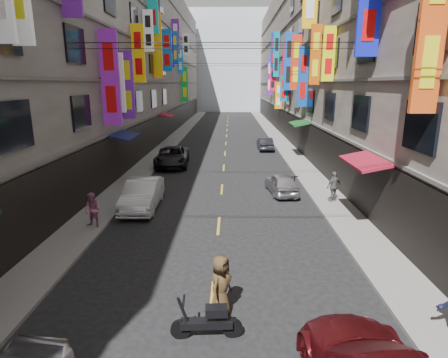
{
  "coord_description": "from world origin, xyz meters",
  "views": [
    {
      "loc": [
        0.53,
        2.21,
        6.2
      ],
      "look_at": [
        0.36,
        11.44,
        3.84
      ],
      "focal_mm": 30.0,
      "sensor_mm": 36.0,
      "label": 1
    }
  ],
  "objects_px": {
    "scooter_crossing": "(208,322)",
    "car_left_far": "(172,157)",
    "pedestrian_crossing": "(221,286)",
    "pedestrian_lfar": "(93,210)",
    "car_right_far": "(265,144)",
    "scooter_far_right": "(289,184)",
    "car_right_mid": "(281,183)",
    "car_left_mid": "(142,194)",
    "pedestrian_rfar": "(334,186)"
  },
  "relations": [
    {
      "from": "car_right_far",
      "to": "car_left_far",
      "type": "bearing_deg",
      "value": 41.62
    },
    {
      "from": "scooter_crossing",
      "to": "scooter_far_right",
      "type": "xyz_separation_m",
      "value": [
        4.01,
        13.2,
        0.0
      ]
    },
    {
      "from": "scooter_crossing",
      "to": "car_left_mid",
      "type": "distance_m",
      "value": 10.79
    },
    {
      "from": "car_left_far",
      "to": "pedestrian_rfar",
      "type": "relative_size",
      "value": 3.25
    },
    {
      "from": "scooter_far_right",
      "to": "car_right_mid",
      "type": "height_order",
      "value": "car_right_mid"
    },
    {
      "from": "pedestrian_rfar",
      "to": "car_left_far",
      "type": "bearing_deg",
      "value": -73.42
    },
    {
      "from": "pedestrian_rfar",
      "to": "pedestrian_crossing",
      "type": "relative_size",
      "value": 0.92
    },
    {
      "from": "car_right_far",
      "to": "pedestrian_crossing",
      "type": "bearing_deg",
      "value": 80.82
    },
    {
      "from": "car_right_far",
      "to": "pedestrian_crossing",
      "type": "height_order",
      "value": "pedestrian_crossing"
    },
    {
      "from": "car_right_far",
      "to": "pedestrian_rfar",
      "type": "relative_size",
      "value": 2.27
    },
    {
      "from": "scooter_crossing",
      "to": "pedestrian_lfar",
      "type": "height_order",
      "value": "pedestrian_lfar"
    },
    {
      "from": "pedestrian_lfar",
      "to": "pedestrian_rfar",
      "type": "distance_m",
      "value": 12.08
    },
    {
      "from": "scooter_far_right",
      "to": "pedestrian_lfar",
      "type": "relative_size",
      "value": 1.15
    },
    {
      "from": "pedestrian_crossing",
      "to": "car_right_mid",
      "type": "bearing_deg",
      "value": 12.03
    },
    {
      "from": "car_right_far",
      "to": "pedestrian_rfar",
      "type": "xyz_separation_m",
      "value": [
        2.18,
        -16.59,
        0.32
      ]
    },
    {
      "from": "scooter_crossing",
      "to": "car_left_far",
      "type": "distance_m",
      "value": 20.65
    },
    {
      "from": "car_left_far",
      "to": "pedestrian_rfar",
      "type": "bearing_deg",
      "value": -46.19
    },
    {
      "from": "scooter_far_right",
      "to": "pedestrian_crossing",
      "type": "xyz_separation_m",
      "value": [
        -3.72,
        -12.24,
        0.44
      ]
    },
    {
      "from": "scooter_crossing",
      "to": "scooter_far_right",
      "type": "distance_m",
      "value": 13.8
    },
    {
      "from": "car_right_far",
      "to": "pedestrian_lfar",
      "type": "height_order",
      "value": "pedestrian_lfar"
    },
    {
      "from": "scooter_crossing",
      "to": "pedestrian_rfar",
      "type": "distance_m",
      "value": 12.56
    },
    {
      "from": "scooter_crossing",
      "to": "car_left_far",
      "type": "height_order",
      "value": "car_left_far"
    },
    {
      "from": "pedestrian_crossing",
      "to": "car_left_far",
      "type": "bearing_deg",
      "value": 39.64
    },
    {
      "from": "car_left_far",
      "to": "car_right_mid",
      "type": "distance_m",
      "value": 10.56
    },
    {
      "from": "car_left_mid",
      "to": "pedestrian_rfar",
      "type": "bearing_deg",
      "value": 4.04
    },
    {
      "from": "car_right_mid",
      "to": "pedestrian_lfar",
      "type": "xyz_separation_m",
      "value": [
        -8.93,
        -5.65,
        0.28
      ]
    },
    {
      "from": "scooter_far_right",
      "to": "car_right_mid",
      "type": "distance_m",
      "value": 0.67
    },
    {
      "from": "car_left_far",
      "to": "pedestrian_rfar",
      "type": "xyz_separation_m",
      "value": [
        9.99,
        -9.24,
        0.2
      ]
    },
    {
      "from": "car_right_far",
      "to": "scooter_crossing",
      "type": "bearing_deg",
      "value": 80.47
    },
    {
      "from": "pedestrian_crossing",
      "to": "pedestrian_lfar",
      "type": "bearing_deg",
      "value": 69.93
    },
    {
      "from": "car_right_mid",
      "to": "pedestrian_lfar",
      "type": "bearing_deg",
      "value": 25.91
    },
    {
      "from": "car_left_mid",
      "to": "pedestrian_crossing",
      "type": "relative_size",
      "value": 2.57
    },
    {
      "from": "scooter_crossing",
      "to": "car_right_far",
      "type": "height_order",
      "value": "car_right_far"
    },
    {
      "from": "pedestrian_lfar",
      "to": "scooter_far_right",
      "type": "bearing_deg",
      "value": 49.42
    },
    {
      "from": "car_left_mid",
      "to": "pedestrian_lfar",
      "type": "relative_size",
      "value": 2.96
    },
    {
      "from": "scooter_far_right",
      "to": "car_left_mid",
      "type": "relative_size",
      "value": 0.39
    },
    {
      "from": "car_right_mid",
      "to": "pedestrian_crossing",
      "type": "relative_size",
      "value": 2.02
    },
    {
      "from": "scooter_crossing",
      "to": "pedestrian_crossing",
      "type": "height_order",
      "value": "pedestrian_crossing"
    },
    {
      "from": "pedestrian_rfar",
      "to": "pedestrian_crossing",
      "type": "height_order",
      "value": "pedestrian_crossing"
    },
    {
      "from": "scooter_far_right",
      "to": "pedestrian_rfar",
      "type": "relative_size",
      "value": 1.09
    },
    {
      "from": "car_left_far",
      "to": "car_right_mid",
      "type": "xyz_separation_m",
      "value": [
        7.47,
        -7.46,
        -0.13
      ]
    },
    {
      "from": "car_left_mid",
      "to": "pedestrian_crossing",
      "type": "height_order",
      "value": "pedestrian_crossing"
    },
    {
      "from": "car_left_mid",
      "to": "scooter_far_right",
      "type": "bearing_deg",
      "value": 20.11
    },
    {
      "from": "scooter_far_right",
      "to": "car_right_mid",
      "type": "bearing_deg",
      "value": 21.53
    },
    {
      "from": "car_left_far",
      "to": "car_right_mid",
      "type": "height_order",
      "value": "car_left_far"
    },
    {
      "from": "car_left_far",
      "to": "pedestrian_lfar",
      "type": "bearing_deg",
      "value": -99.75
    },
    {
      "from": "pedestrian_lfar",
      "to": "pedestrian_crossing",
      "type": "distance_m",
      "value": 8.43
    },
    {
      "from": "car_left_far",
      "to": "pedestrian_crossing",
      "type": "height_order",
      "value": "pedestrian_crossing"
    },
    {
      "from": "scooter_far_right",
      "to": "scooter_crossing",
      "type": "bearing_deg",
      "value": 56.81
    },
    {
      "from": "car_right_mid",
      "to": "pedestrian_rfar",
      "type": "height_order",
      "value": "pedestrian_rfar"
    }
  ]
}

